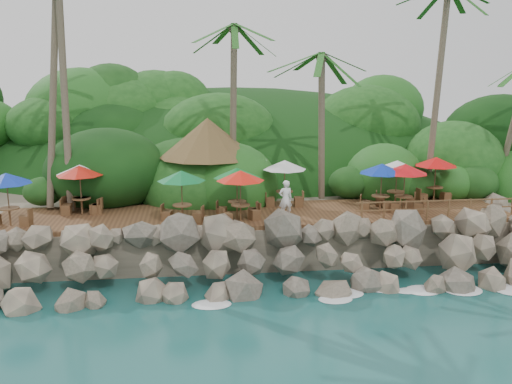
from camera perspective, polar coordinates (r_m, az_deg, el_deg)
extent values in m
plane|color=#19514F|center=(23.84, 1.71, -11.08)|extent=(140.00, 140.00, 0.00)
cube|color=gray|center=(38.71, -1.73, -0.30)|extent=(32.00, 25.20, 2.10)
ellipsoid|color=#143811|center=(46.24, -2.53, 0.42)|extent=(44.80, 28.00, 15.40)
cube|color=brown|center=(28.77, 0.00, -2.34)|extent=(26.00, 5.00, 0.20)
ellipsoid|color=white|center=(24.56, -20.08, -11.05)|extent=(1.20, 0.80, 0.06)
ellipsoid|color=white|center=(24.04, -12.97, -11.12)|extent=(1.20, 0.80, 0.06)
ellipsoid|color=white|center=(23.88, -5.67, -11.01)|extent=(1.20, 0.80, 0.06)
ellipsoid|color=white|center=(24.10, 1.61, -10.73)|extent=(1.20, 0.80, 0.06)
ellipsoid|color=white|center=(24.68, 8.63, -10.30)|extent=(1.20, 0.80, 0.06)
ellipsoid|color=white|center=(25.60, 15.22, -9.76)|extent=(1.20, 0.80, 0.06)
ellipsoid|color=white|center=(26.83, 21.25, -9.15)|extent=(1.20, 0.80, 0.06)
cylinder|color=brown|center=(30.47, -18.97, 9.89)|extent=(0.57, 2.11, 12.41)
cylinder|color=brown|center=(31.57, -19.94, 11.02)|extent=(1.23, 2.97, 13.54)
cylinder|color=brown|center=(31.25, -2.33, 7.87)|extent=(0.66, 0.73, 9.55)
ellipsoid|color=#23601E|center=(31.26, -2.41, 16.62)|extent=(6.00, 6.00, 2.40)
cylinder|color=brown|center=(31.38, 6.70, 6.45)|extent=(0.79, 0.92, 8.05)
ellipsoid|color=#23601E|center=(31.24, 6.89, 13.80)|extent=(6.00, 6.00, 2.40)
cylinder|color=brown|center=(33.67, 17.99, 9.49)|extent=(1.40, 1.39, 11.72)
cylinder|color=brown|center=(36.33, 24.66, 5.89)|extent=(1.17, 1.48, 7.62)
cylinder|color=brown|center=(30.42, -7.43, 0.87)|extent=(0.16, 0.16, 2.40)
cylinder|color=brown|center=(30.51, -2.16, 1.00)|extent=(0.16, 0.16, 2.40)
cylinder|color=brown|center=(33.17, -7.38, 1.81)|extent=(0.16, 0.16, 2.40)
cylinder|color=brown|center=(33.25, -2.55, 1.93)|extent=(0.16, 0.16, 2.40)
cone|color=brown|center=(31.46, -4.95, 5.54)|extent=(5.43, 5.43, 2.20)
cylinder|color=brown|center=(27.73, -1.93, -1.81)|extent=(0.09, 0.09, 0.82)
cylinder|color=brown|center=(27.63, -1.94, -0.97)|extent=(0.93, 0.93, 0.06)
cylinder|color=brown|center=(27.54, -1.94, -0.18)|extent=(0.06, 0.06, 2.43)
cone|color=#0B6725|center=(27.34, -1.96, 1.97)|extent=(2.32, 2.32, 0.50)
cube|color=brown|center=(27.89, -3.51, -2.08)|extent=(0.56, 0.56, 0.51)
cube|color=brown|center=(27.67, -0.34, -2.17)|extent=(0.56, 0.56, 0.51)
cylinder|color=brown|center=(30.07, 2.91, -0.72)|extent=(0.09, 0.09, 0.82)
cylinder|color=brown|center=(29.97, 2.92, 0.07)|extent=(0.93, 0.93, 0.06)
cylinder|color=brown|center=(29.90, 2.92, 0.79)|extent=(0.06, 0.06, 2.43)
cone|color=silver|center=(29.71, 2.95, 2.78)|extent=(2.32, 2.32, 0.50)
cube|color=brown|center=(30.03, 1.44, -1.02)|extent=(0.49, 0.49, 0.51)
cube|color=brown|center=(30.20, 4.37, -0.98)|extent=(0.49, 0.49, 0.51)
cylinder|color=brown|center=(28.77, -23.80, -2.35)|extent=(0.09, 0.09, 0.82)
cylinder|color=brown|center=(28.67, -23.87, -1.53)|extent=(0.93, 0.93, 0.06)
cylinder|color=brown|center=(28.59, -23.94, -0.78)|extent=(0.06, 0.06, 2.43)
cone|color=#0C2CA5|center=(28.39, -24.12, 1.29)|extent=(2.32, 2.32, 0.50)
cube|color=brown|center=(28.45, -22.40, -2.71)|extent=(0.55, 0.55, 0.51)
cylinder|color=brown|center=(27.00, -1.58, -2.19)|extent=(0.09, 0.09, 0.82)
cylinder|color=brown|center=(26.90, -1.59, -1.32)|extent=(0.93, 0.93, 0.06)
cylinder|color=brown|center=(26.82, -1.59, -0.52)|extent=(0.06, 0.06, 2.43)
cone|color=red|center=(26.60, -1.61, 1.69)|extent=(2.32, 2.32, 0.50)
cube|color=brown|center=(26.69, -3.04, -2.72)|extent=(0.61, 0.61, 0.51)
cube|color=brown|center=(27.42, -0.17, -2.30)|extent=(0.61, 0.61, 0.51)
cylinder|color=brown|center=(30.87, 14.02, -0.73)|extent=(0.09, 0.09, 0.82)
cylinder|color=brown|center=(30.78, 14.06, 0.04)|extent=(0.93, 0.93, 0.06)
cylinder|color=brown|center=(30.71, 14.10, 0.74)|extent=(0.06, 0.06, 2.43)
cone|color=silver|center=(30.52, 14.20, 2.68)|extent=(2.32, 2.32, 0.50)
cube|color=brown|center=(30.89, 12.57, -0.94)|extent=(0.59, 0.59, 0.51)
cube|color=brown|center=(30.94, 15.44, -1.07)|extent=(0.59, 0.59, 0.51)
cylinder|color=brown|center=(29.69, -17.34, -1.43)|extent=(0.09, 0.09, 0.82)
cylinder|color=brown|center=(29.60, -17.39, -0.64)|extent=(0.93, 0.93, 0.06)
cylinder|color=brown|center=(29.52, -17.44, 0.10)|extent=(0.06, 0.06, 2.43)
cone|color=red|center=(29.33, -17.57, 2.10)|extent=(2.32, 2.32, 0.50)
cube|color=brown|center=(29.90, -18.77, -1.74)|extent=(0.48, 0.48, 0.51)
cube|color=brown|center=(29.57, -15.86, -1.70)|extent=(0.48, 0.48, 0.51)
cylinder|color=brown|center=(29.84, 14.77, -1.21)|extent=(0.09, 0.09, 0.82)
cylinder|color=brown|center=(29.75, 14.82, -0.42)|extent=(0.93, 0.93, 0.06)
cylinder|color=brown|center=(29.67, 14.86, 0.31)|extent=(0.06, 0.06, 2.43)
cone|color=red|center=(29.48, 14.97, 2.31)|extent=(2.32, 2.32, 0.50)
cube|color=brown|center=(29.85, 13.27, -1.43)|extent=(0.59, 0.59, 0.51)
cube|color=brown|center=(29.92, 16.24, -1.56)|extent=(0.59, 0.59, 0.51)
cylinder|color=brown|center=(32.66, 17.68, -0.25)|extent=(0.09, 0.09, 0.82)
cylinder|color=brown|center=(32.58, 17.73, 0.48)|extent=(0.93, 0.93, 0.06)
cylinder|color=brown|center=(32.50, 17.78, 1.14)|extent=(0.06, 0.06, 2.43)
cone|color=red|center=(32.33, 17.90, 2.97)|extent=(2.32, 2.32, 0.50)
cube|color=brown|center=(32.25, 16.55, -0.61)|extent=(0.55, 0.55, 0.51)
cube|color=brown|center=(33.14, 18.76, -0.42)|extent=(0.55, 0.55, 0.51)
cylinder|color=brown|center=(27.19, -7.51, -2.19)|extent=(0.09, 0.09, 0.82)
cylinder|color=brown|center=(27.09, -7.53, -1.33)|extent=(0.93, 0.93, 0.06)
cylinder|color=brown|center=(27.01, -7.56, -0.53)|extent=(0.06, 0.06, 2.43)
cone|color=#0B6B30|center=(26.80, -7.62, 1.66)|extent=(2.32, 2.32, 0.50)
cube|color=brown|center=(27.47, -9.04, -2.43)|extent=(0.58, 0.58, 0.51)
cube|color=brown|center=(27.01, -5.93, -2.59)|extent=(0.58, 0.58, 0.51)
cylinder|color=brown|center=(29.65, 12.55, -1.18)|extent=(0.09, 0.09, 0.82)
cylinder|color=brown|center=(29.55, 12.59, -0.39)|extent=(0.93, 0.93, 0.06)
cylinder|color=brown|center=(29.47, 12.63, 0.35)|extent=(0.06, 0.06, 2.43)
cone|color=#0C2EA7|center=(29.28, 12.72, 2.36)|extent=(2.32, 2.32, 0.50)
cube|color=brown|center=(29.72, 11.05, -1.39)|extent=(0.60, 0.60, 0.51)
cube|color=brown|center=(29.66, 14.03, -1.56)|extent=(0.60, 0.60, 0.51)
cylinder|color=brown|center=(29.97, -17.30, -1.30)|extent=(0.09, 0.09, 0.82)
cylinder|color=brown|center=(29.88, -17.35, -0.52)|extent=(0.93, 0.93, 0.06)
cylinder|color=brown|center=(29.80, -17.40, 0.21)|extent=(0.06, 0.06, 2.43)
cone|color=white|center=(29.61, -17.53, 2.20)|extent=(2.32, 2.32, 0.50)
cube|color=brown|center=(30.43, -18.52, -1.49)|extent=(0.60, 0.60, 0.51)
cube|color=brown|center=(29.61, -16.02, -1.69)|extent=(0.60, 0.60, 0.51)
cylinder|color=brown|center=(27.38, 10.73, -2.01)|extent=(0.10, 0.10, 1.00)
cylinder|color=brown|center=(27.73, 12.90, -1.93)|extent=(0.10, 0.10, 1.00)
cylinder|color=brown|center=(28.11, 15.02, -1.85)|extent=(0.10, 0.10, 1.00)
cylinder|color=brown|center=(28.53, 17.07, -1.76)|extent=(0.10, 0.10, 1.00)
cylinder|color=brown|center=(28.99, 19.07, -1.68)|extent=(0.10, 0.10, 1.00)
cylinder|color=brown|center=(29.48, 20.99, -1.60)|extent=(0.10, 0.10, 1.00)
cylinder|color=brown|center=(30.01, 22.86, -1.52)|extent=(0.10, 0.10, 1.00)
cylinder|color=brown|center=(30.56, 24.65, -1.44)|extent=(0.10, 0.10, 1.00)
cube|color=brown|center=(28.66, 18.14, -0.85)|extent=(8.30, 0.06, 0.06)
cube|color=brown|center=(28.75, 18.08, -1.63)|extent=(8.30, 0.06, 0.06)
imported|color=white|center=(27.64, 3.03, -0.73)|extent=(0.75, 0.56, 1.89)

